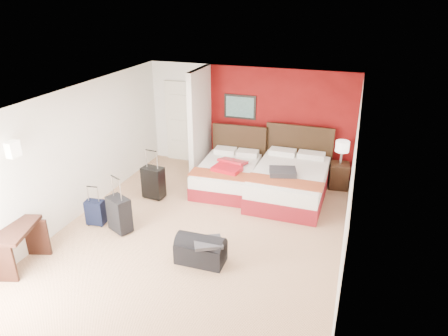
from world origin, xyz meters
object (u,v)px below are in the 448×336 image
at_px(suitcase_charcoal, 120,215).
at_px(duffel_bag, 201,251).
at_px(red_suitcase_open, 230,165).
at_px(desk, 20,248).
at_px(bed_right, 289,184).
at_px(suitcase_navy, 96,214).
at_px(table_lamp, 342,153).
at_px(nightstand, 339,176).
at_px(bed_left, 227,176).
at_px(suitcase_black, 154,183).

xyz_separation_m(suitcase_charcoal, duffel_bag, (1.74, -0.40, -0.12)).
height_order(red_suitcase_open, desk, desk).
bearing_deg(bed_right, red_suitcase_open, -177.08).
bearing_deg(suitcase_navy, suitcase_charcoal, -12.89).
bearing_deg(red_suitcase_open, desk, -111.25).
distance_m(red_suitcase_open, table_lamp, 2.45).
bearing_deg(suitcase_navy, nightstand, 29.13).
distance_m(bed_right, red_suitcase_open, 1.33).
relative_size(suitcase_navy, desk, 0.54).
distance_m(bed_right, nightstand, 1.28).
xyz_separation_m(suitcase_charcoal, desk, (-0.90, -1.44, 0.04)).
xyz_separation_m(bed_right, table_lamp, (0.97, 0.84, 0.52)).
xyz_separation_m(red_suitcase_open, suitcase_navy, (-1.94, -2.22, -0.35)).
bearing_deg(desk, duffel_bag, 5.02).
distance_m(nightstand, duffel_bag, 4.05).
height_order(bed_left, suitcase_charcoal, suitcase_charcoal).
bearing_deg(table_lamp, suitcase_navy, -143.66).
xyz_separation_m(bed_left, table_lamp, (2.38, 0.78, 0.57)).
relative_size(bed_right, desk, 2.43).
bearing_deg(bed_left, suitcase_charcoal, -120.95).
distance_m(nightstand, suitcase_black, 4.10).
distance_m(suitcase_black, suitcase_navy, 1.44).
height_order(suitcase_black, desk, desk).
height_order(table_lamp, desk, table_lamp).
xyz_separation_m(nightstand, suitcase_charcoal, (-3.66, -3.16, 0.04)).
xyz_separation_m(bed_left, bed_right, (1.41, -0.06, 0.05)).
bearing_deg(suitcase_black, table_lamp, 32.12).
bearing_deg(suitcase_navy, red_suitcase_open, 41.59).
distance_m(bed_right, desk, 5.20).
xyz_separation_m(bed_right, suitcase_charcoal, (-2.69, -2.32, 0.01)).
distance_m(nightstand, suitcase_navy, 5.24).
bearing_deg(desk, bed_left, 43.80).
xyz_separation_m(bed_right, desk, (-3.59, -3.76, 0.04)).
height_order(nightstand, suitcase_black, suitcase_black).
bearing_deg(red_suitcase_open, bed_right, 12.28).
bearing_deg(nightstand, duffel_bag, -124.21).
xyz_separation_m(suitcase_black, suitcase_navy, (-0.53, -1.34, -0.10)).
height_order(bed_right, nightstand, bed_right).
bearing_deg(red_suitcase_open, duffel_bag, -72.09).
distance_m(bed_left, suitcase_charcoal, 2.70).
height_order(bed_left, red_suitcase_open, red_suitcase_open).
height_order(table_lamp, duffel_bag, table_lamp).
relative_size(bed_left, table_lamp, 3.37).
relative_size(suitcase_black, suitcase_navy, 1.42).
relative_size(suitcase_black, suitcase_charcoal, 1.03).
bearing_deg(table_lamp, nightstand, 0.00).
bearing_deg(suitcase_black, suitcase_navy, -104.87).
height_order(red_suitcase_open, nightstand, red_suitcase_open).
distance_m(table_lamp, suitcase_black, 4.13).
relative_size(bed_right, table_lamp, 4.02).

